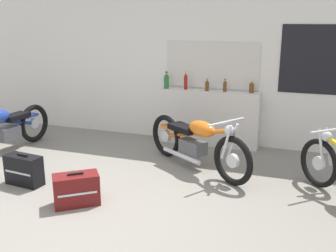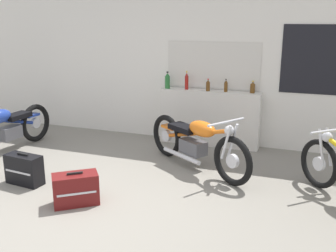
{
  "view_description": "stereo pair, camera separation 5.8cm",
  "coord_description": "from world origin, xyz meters",
  "px_view_note": "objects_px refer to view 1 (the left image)",
  "views": [
    {
      "loc": [
        2.25,
        -3.43,
        2.13
      ],
      "look_at": [
        0.54,
        1.46,
        0.7
      ],
      "focal_mm": 42.0,
      "sensor_mm": 36.0,
      "label": 1
    },
    {
      "loc": [
        2.31,
        -3.41,
        2.13
      ],
      "look_at": [
        0.54,
        1.46,
        0.7
      ],
      "focal_mm": 42.0,
      "sensor_mm": 36.0,
      "label": 2
    }
  ],
  "objects_px": {
    "hard_case_darkred": "(76,190)",
    "hard_case_black": "(24,170)",
    "bottle_left_center": "(186,81)",
    "bottle_right_center": "(225,86)",
    "bottle_leftmost": "(166,81)",
    "motorcycle_orange": "(196,142)",
    "motorcycle_blue": "(4,129)",
    "bottle_center": "(207,86)",
    "bottle_rightmost": "(252,87)"
  },
  "relations": [
    {
      "from": "bottle_leftmost",
      "to": "bottle_rightmost",
      "type": "height_order",
      "value": "bottle_leftmost"
    },
    {
      "from": "bottle_left_center",
      "to": "motorcycle_orange",
      "type": "distance_m",
      "value": 1.45
    },
    {
      "from": "bottle_leftmost",
      "to": "motorcycle_orange",
      "type": "height_order",
      "value": "bottle_leftmost"
    },
    {
      "from": "bottle_center",
      "to": "bottle_leftmost",
      "type": "bearing_deg",
      "value": 179.67
    },
    {
      "from": "bottle_center",
      "to": "motorcycle_orange",
      "type": "height_order",
      "value": "bottle_center"
    },
    {
      "from": "bottle_left_center",
      "to": "motorcycle_orange",
      "type": "height_order",
      "value": "bottle_left_center"
    },
    {
      "from": "bottle_left_center",
      "to": "hard_case_black",
      "type": "xyz_separation_m",
      "value": [
        -1.46,
        -2.47,
        -0.88
      ]
    },
    {
      "from": "bottle_left_center",
      "to": "motorcycle_blue",
      "type": "bearing_deg",
      "value": -149.3
    },
    {
      "from": "bottle_right_center",
      "to": "bottle_left_center",
      "type": "bearing_deg",
      "value": -179.71
    },
    {
      "from": "bottle_left_center",
      "to": "bottle_right_center",
      "type": "distance_m",
      "value": 0.68
    },
    {
      "from": "bottle_left_center",
      "to": "bottle_rightmost",
      "type": "distance_m",
      "value": 1.11
    },
    {
      "from": "bottle_center",
      "to": "bottle_right_center",
      "type": "height_order",
      "value": "bottle_right_center"
    },
    {
      "from": "motorcycle_blue",
      "to": "motorcycle_orange",
      "type": "relative_size",
      "value": 1.12
    },
    {
      "from": "motorcycle_blue",
      "to": "hard_case_darkred",
      "type": "bearing_deg",
      "value": -30.12
    },
    {
      "from": "bottle_leftmost",
      "to": "hard_case_black",
      "type": "distance_m",
      "value": 2.83
    },
    {
      "from": "bottle_center",
      "to": "bottle_right_center",
      "type": "xyz_separation_m",
      "value": [
        0.3,
        0.03,
        0.0
      ]
    },
    {
      "from": "bottle_leftmost",
      "to": "bottle_center",
      "type": "xyz_separation_m",
      "value": [
        0.72,
        -0.0,
        -0.04
      ]
    },
    {
      "from": "bottle_center",
      "to": "bottle_rightmost",
      "type": "bearing_deg",
      "value": 5.86
    },
    {
      "from": "bottle_left_center",
      "to": "hard_case_darkred",
      "type": "bearing_deg",
      "value": -100.32
    },
    {
      "from": "bottle_leftmost",
      "to": "motorcycle_orange",
      "type": "bearing_deg",
      "value": -53.28
    },
    {
      "from": "bottle_left_center",
      "to": "hard_case_black",
      "type": "distance_m",
      "value": 3.0
    },
    {
      "from": "bottle_left_center",
      "to": "motorcycle_blue",
      "type": "xyz_separation_m",
      "value": [
        -2.58,
        -1.53,
        -0.68
      ]
    },
    {
      "from": "bottle_right_center",
      "to": "bottle_rightmost",
      "type": "height_order",
      "value": "bottle_right_center"
    },
    {
      "from": "bottle_left_center",
      "to": "bottle_center",
      "type": "relative_size",
      "value": 1.52
    },
    {
      "from": "motorcycle_orange",
      "to": "hard_case_darkred",
      "type": "relative_size",
      "value": 3.13
    },
    {
      "from": "bottle_center",
      "to": "motorcycle_orange",
      "type": "xyz_separation_m",
      "value": [
        0.14,
        -1.15,
        -0.62
      ]
    },
    {
      "from": "motorcycle_orange",
      "to": "hard_case_black",
      "type": "distance_m",
      "value": 2.37
    },
    {
      "from": "motorcycle_orange",
      "to": "hard_case_black",
      "type": "xyz_separation_m",
      "value": [
        -1.98,
        -1.29,
        -0.21
      ]
    },
    {
      "from": "bottle_center",
      "to": "hard_case_black",
      "type": "relative_size",
      "value": 0.39
    },
    {
      "from": "bottle_right_center",
      "to": "hard_case_darkred",
      "type": "height_order",
      "value": "bottle_right_center"
    },
    {
      "from": "bottle_left_center",
      "to": "motorcycle_orange",
      "type": "relative_size",
      "value": 0.17
    },
    {
      "from": "bottle_rightmost",
      "to": "motorcycle_orange",
      "type": "bearing_deg",
      "value": -115.65
    },
    {
      "from": "bottle_leftmost",
      "to": "hard_case_darkred",
      "type": "distance_m",
      "value": 2.86
    },
    {
      "from": "hard_case_darkred",
      "to": "hard_case_black",
      "type": "height_order",
      "value": "hard_case_black"
    },
    {
      "from": "hard_case_black",
      "to": "bottle_left_center",
      "type": "bearing_deg",
      "value": 59.38
    },
    {
      "from": "bottle_rightmost",
      "to": "motorcycle_orange",
      "type": "height_order",
      "value": "bottle_rightmost"
    },
    {
      "from": "bottle_leftmost",
      "to": "bottle_right_center",
      "type": "relative_size",
      "value": 1.38
    },
    {
      "from": "bottle_left_center",
      "to": "motorcycle_blue",
      "type": "distance_m",
      "value": 3.07
    },
    {
      "from": "hard_case_darkred",
      "to": "motorcycle_orange",
      "type": "bearing_deg",
      "value": 56.85
    },
    {
      "from": "bottle_rightmost",
      "to": "bottle_center",
      "type": "bearing_deg",
      "value": -174.14
    },
    {
      "from": "bottle_left_center",
      "to": "hard_case_darkred",
      "type": "distance_m",
      "value": 2.92
    },
    {
      "from": "bottle_left_center",
      "to": "hard_case_black",
      "type": "bearing_deg",
      "value": -120.62
    },
    {
      "from": "motorcycle_orange",
      "to": "hard_case_black",
      "type": "height_order",
      "value": "motorcycle_orange"
    },
    {
      "from": "hard_case_darkred",
      "to": "bottle_leftmost",
      "type": "bearing_deg",
      "value": 86.67
    },
    {
      "from": "hard_case_darkred",
      "to": "bottle_left_center",
      "type": "bearing_deg",
      "value": 79.68
    },
    {
      "from": "bottle_right_center",
      "to": "bottle_center",
      "type": "bearing_deg",
      "value": -174.23
    },
    {
      "from": "bottle_right_center",
      "to": "motorcycle_blue",
      "type": "bearing_deg",
      "value": -154.77
    },
    {
      "from": "hard_case_black",
      "to": "motorcycle_orange",
      "type": "bearing_deg",
      "value": 33.06
    },
    {
      "from": "bottle_right_center",
      "to": "bottle_rightmost",
      "type": "relative_size",
      "value": 1.07
    },
    {
      "from": "bottle_center",
      "to": "bottle_left_center",
      "type": "bearing_deg",
      "value": 176.03
    }
  ]
}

